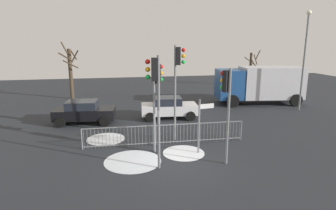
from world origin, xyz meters
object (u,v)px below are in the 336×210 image
at_px(direction_sign_post, 200,123).
at_px(delivery_truck, 260,83).
at_px(traffic_light_rear_left, 157,87).
at_px(car_white_near, 169,107).
at_px(street_lamp, 305,51).
at_px(car_black_far, 84,112).
at_px(bare_tree_left, 251,68).
at_px(bare_tree_centre, 71,71).
at_px(traffic_light_mid_right, 178,72).
at_px(traffic_light_foreground_left, 227,95).
at_px(traffic_light_rear_right, 155,87).

height_order(direction_sign_post, delivery_truck, delivery_truck).
height_order(traffic_light_rear_left, delivery_truck, traffic_light_rear_left).
distance_m(car_white_near, street_lamp, 10.95).
bearing_deg(car_black_far, bare_tree_left, 40.73).
height_order(direction_sign_post, car_white_near, direction_sign_post).
bearing_deg(bare_tree_left, street_lamp, -98.95).
distance_m(direction_sign_post, car_black_far, 8.60).
bearing_deg(street_lamp, delivery_truck, 124.16).
relative_size(traffic_light_rear_left, bare_tree_centre, 0.84).
xyz_separation_m(direction_sign_post, bare_tree_left, (11.89, 18.62, 0.65)).
distance_m(traffic_light_mid_right, bare_tree_centre, 14.53).
relative_size(traffic_light_foreground_left, direction_sign_post, 1.59).
height_order(traffic_light_rear_left, bare_tree_centre, bare_tree_centre).
bearing_deg(bare_tree_centre, delivery_truck, -17.91).
xyz_separation_m(traffic_light_rear_right, bare_tree_centre, (-5.41, 15.89, -0.93)).
distance_m(traffic_light_rear_left, car_black_far, 7.26).
bearing_deg(traffic_light_mid_right, direction_sign_post, 32.68).
height_order(car_white_near, bare_tree_left, bare_tree_left).
bearing_deg(street_lamp, traffic_light_foreground_left, -139.36).
relative_size(traffic_light_rear_right, bare_tree_centre, 0.91).
height_order(traffic_light_foreground_left, bare_tree_left, bare_tree_left).
distance_m(traffic_light_foreground_left, street_lamp, 12.36).
xyz_separation_m(traffic_light_rear_left, bare_tree_left, (13.87, 18.02, -1.04)).
height_order(car_black_far, bare_tree_centre, bare_tree_centre).
bearing_deg(delivery_truck, car_black_far, 19.89).
xyz_separation_m(traffic_light_rear_right, direction_sign_post, (2.32, 1.29, -1.97)).
xyz_separation_m(delivery_truck, bare_tree_centre, (-15.87, 5.13, 0.78)).
bearing_deg(traffic_light_mid_right, traffic_light_rear_right, -12.91).
bearing_deg(traffic_light_foreground_left, traffic_light_mid_right, 86.61).
relative_size(direction_sign_post, car_black_far, 0.66).
relative_size(traffic_light_mid_right, street_lamp, 0.68).
height_order(traffic_light_rear_left, bare_tree_left, traffic_light_rear_left).
relative_size(delivery_truck, street_lamp, 0.99).
bearing_deg(direction_sign_post, traffic_light_rear_right, -159.81).
bearing_deg(bare_tree_centre, car_white_near, -47.77).
distance_m(direction_sign_post, bare_tree_left, 22.10).
bearing_deg(direction_sign_post, traffic_light_rear_left, 154.40).
bearing_deg(car_black_far, car_white_near, 7.59).
height_order(car_black_far, street_lamp, street_lamp).
height_order(traffic_light_rear_right, traffic_light_foreground_left, traffic_light_rear_right).
bearing_deg(car_black_far, traffic_light_foreground_left, -42.92).
bearing_deg(car_white_near, traffic_light_rear_right, -100.10).
distance_m(direction_sign_post, delivery_truck, 12.49).
bearing_deg(traffic_light_rear_right, bare_tree_centre, 27.79).
xyz_separation_m(traffic_light_rear_right, traffic_light_mid_right, (1.66, 3.26, 0.23)).
distance_m(traffic_light_foreground_left, traffic_light_mid_right, 3.59).
bearing_deg(car_black_far, delivery_truck, 18.91).
bearing_deg(car_black_far, street_lamp, 7.58).
height_order(traffic_light_rear_left, car_black_far, traffic_light_rear_left).
relative_size(bare_tree_left, bare_tree_centre, 0.81).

